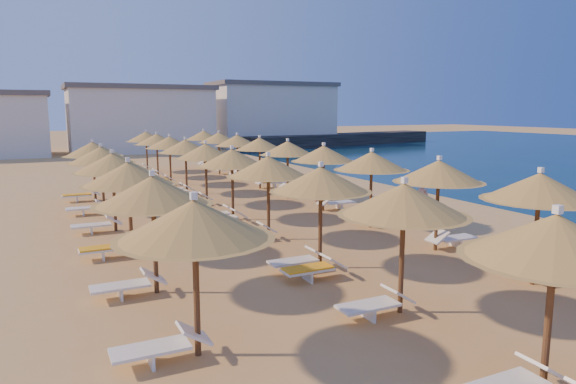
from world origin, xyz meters
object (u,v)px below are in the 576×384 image
beachgoer_c (318,185)px  jetty (343,139)px  beachgoer_a (422,203)px  parasol_row_east (324,155)px  parasol_row_west (232,159)px

beachgoer_c → jetty: bearing=72.1°
beachgoer_c → beachgoer_a: beachgoer_a is taller
beachgoer_c → beachgoer_a: size_ratio=0.88×
parasol_row_east → beachgoer_a: parasol_row_east is taller
parasol_row_west → beachgoer_c: (5.47, 2.34, -1.78)m
parasol_row_west → beachgoer_c: parasol_row_west is taller
parasol_row_west → jetty: bearing=52.3°
parasol_row_east → beachgoer_a: 5.21m
parasol_row_east → beachgoer_c: (1.02, 2.34, -1.78)m
parasol_row_west → beachgoer_c: size_ratio=24.25×
jetty → beachgoer_a: (-22.86, -42.46, 0.21)m
parasol_row_west → beachgoer_c: bearing=23.2°
jetty → parasol_row_west: bearing=-139.6°
jetty → beachgoer_c: beachgoer_c is taller
beachgoer_a → beachgoer_c: bearing=-175.9°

